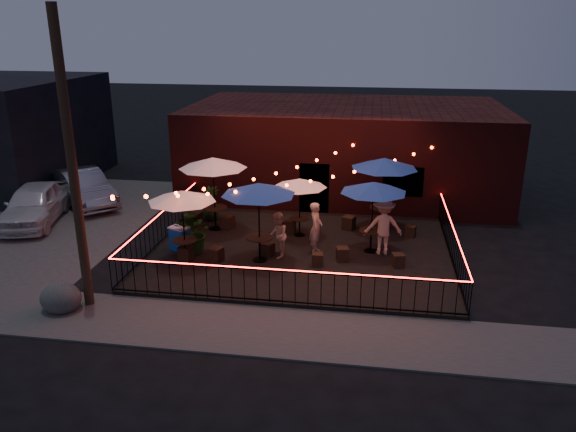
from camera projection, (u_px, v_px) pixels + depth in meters
The scene contains 38 objects.
ground at pixel (293, 278), 17.46m from camera, with size 110.00×110.00×0.00m, color black.
patio at pixel (301, 251), 19.31m from camera, with size 10.00×8.00×0.15m, color black.
sidewalk at pixel (274, 331), 14.42m from camera, with size 18.00×2.50×0.05m, color #403E3B.
parking_lot at pixel (17, 217), 22.92m from camera, with size 11.00×12.00×0.02m, color #403E3B.
brick_building at pixel (345, 148), 26.00m from camera, with size 14.00×8.00×4.00m.
utility_pole at pixel (72, 167), 14.50m from camera, with size 0.26×0.26×8.00m, color #332415.
fence_front at pixel (282, 287), 15.38m from camera, with size 10.00×0.04×1.04m.
fence_left at pixel (161, 228), 19.83m from camera, with size 0.04×8.00×1.04m.
fence_right at pixel (452, 244), 18.40m from camera, with size 0.04×8.00×1.04m.
festoon_lights at pixel (270, 184), 18.37m from camera, with size 10.02×8.72×1.32m.
cafe_table_0 at pixel (182, 197), 17.62m from camera, with size 2.38×2.38×2.40m.
cafe_table_1 at pixel (213, 164), 20.36m from camera, with size 3.08×3.08×2.76m.
cafe_table_2 at pixel (259, 190), 17.61m from camera, with size 3.11×3.11×2.63m.
cafe_table_3 at pixel (300, 184), 19.92m from camera, with size 2.07×2.07×2.15m.
cafe_table_4 at pixel (374, 188), 18.38m from camera, with size 2.77×2.77×2.45m.
cafe_table_5 at pixel (384, 164), 20.44m from camera, with size 3.04×3.04×2.72m.
bistro_chair_0 at pixel (186, 253), 18.32m from camera, with size 0.41×0.41×0.48m, color black.
bistro_chair_1 at pixel (216, 255), 18.24m from camera, with size 0.40×0.40×0.47m, color black.
bistro_chair_2 at pixel (196, 219), 21.48m from camera, with size 0.44×0.44×0.52m, color black.
bistro_chair_3 at pixel (227, 222), 21.12m from camera, with size 0.43×0.43×0.51m, color black.
bistro_chair_4 at pixel (268, 249), 18.77m from camera, with size 0.35×0.35×0.41m, color black.
bistro_chair_5 at pixel (317, 259), 17.92m from camera, with size 0.35×0.35×0.42m, color black.
bistro_chair_6 at pixel (290, 226), 20.81m from camera, with size 0.40×0.40×0.48m, color black.
bistro_chair_7 at pixel (349, 223), 21.09m from camera, with size 0.42×0.42×0.50m, color black.
bistro_chair_8 at pixel (342, 254), 18.30m from camera, with size 0.38×0.38×0.45m, color black.
bistro_chair_9 at pixel (398, 260), 17.86m from camera, with size 0.36×0.36×0.43m, color black.
bistro_chair_10 at pixel (378, 223), 21.08m from camera, with size 0.41×0.41×0.49m, color black.
bistro_chair_11 at pixel (410, 231), 20.38m from camera, with size 0.34×0.34×0.41m, color black.
patron_a at pixel (316, 228), 18.73m from camera, with size 0.65×0.42×1.77m, color beige.
patron_b at pixel (278, 235), 18.40m from camera, with size 0.75×0.59×1.55m, color tan.
patron_c at pixel (383, 226), 18.62m from camera, with size 1.28×0.73×1.98m, color tan.
potted_shrub_a at pixel (195, 233), 18.79m from camera, with size 1.26×1.09×1.40m, color #153F0F.
potted_shrub_b at pixel (191, 212), 21.07m from camera, with size 0.69×0.56×1.25m, color #173711.
potted_shrub_c at pixel (210, 203), 21.96m from camera, with size 0.75×0.75×1.34m, color #133F0F.
cooler at pixel (180, 238), 19.09m from camera, with size 0.76×0.67×0.84m.
boulder at pixel (61, 298), 15.34m from camera, with size 1.01×0.86×0.78m, color #44443F.
car_white at pixel (34, 204), 22.03m from camera, with size 1.83×4.54×1.55m, color white.
car_silver at pixel (84, 188), 24.28m from camera, with size 1.59×4.56×1.50m, color #96959C.
Camera 1 is at (2.27, -15.71, 7.54)m, focal length 35.00 mm.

